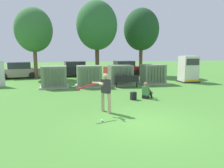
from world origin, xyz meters
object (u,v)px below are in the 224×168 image
park_bench (127,80)px  parked_car_leftmost (19,71)px  batter (105,91)px  parked_car_left_of_center (74,69)px  transformer_mid_east (120,75)px  generator_enclosure (188,69)px  parked_car_right_of_center (123,68)px  sports_ball (102,121)px  backpack (133,96)px  transformer_mid_west (89,76)px  seated_spectator (146,92)px  transformer_east (153,74)px  transformer_west (54,77)px

park_bench → parked_car_leftmost: 12.01m
batter → parked_car_left_of_center: size_ratio=0.40×
transformer_mid_east → parked_car_leftmost: same height
generator_enclosure → parked_car_right_of_center: generator_enclosure is taller
park_bench → parked_car_left_of_center: 9.19m
batter → parked_car_right_of_center: bearing=71.3°
parked_car_left_of_center → sports_ball: bearing=-88.6°
generator_enclosure → backpack: size_ratio=5.23×
transformer_mid_west → parked_car_leftmost: 9.33m
seated_spectator → parked_car_right_of_center: 12.31m
generator_enclosure → backpack: generator_enclosure is taller
transformer_mid_west → transformer_east: bearing=2.4°
generator_enclosure → parked_car_leftmost: bearing=157.6°
transformer_east → batter: 9.17m
transformer_mid_east → batter: (-2.65, -7.32, 0.19)m
parked_car_left_of_center → parked_car_right_of_center: (5.60, -0.17, 0.00)m
transformer_west → parked_car_leftmost: same height
park_bench → seated_spectator: 3.84m
parked_car_right_of_center → generator_enclosure: bearing=-58.8°
transformer_east → park_bench: 2.92m
transformer_east → parked_car_left_of_center: bearing=130.6°
transformer_mid_west → sports_ball: (-0.46, -8.36, -0.74)m
transformer_mid_west → parked_car_right_of_center: bearing=56.8°
backpack → parked_car_leftmost: 14.47m
transformer_mid_west → seated_spectator: 5.60m
batter → backpack: size_ratio=3.95×
parked_car_leftmost → parked_car_right_of_center: bearing=2.4°
transformer_west → transformer_east: same height
transformer_mid_west → seated_spectator: (2.78, -4.85, -0.41)m
batter → transformer_mid_west: bearing=89.2°
transformer_mid_west → park_bench: (2.73, -1.01, -0.25)m
transformer_west → parked_car_right_of_center: size_ratio=0.48×
transformer_west → transformer_mid_east: same height
transformer_west → sports_ball: (2.12, -8.48, -0.74)m
parked_car_leftmost → parked_car_right_of_center: size_ratio=1.01×
transformer_mid_west → park_bench: size_ratio=1.14×
transformer_mid_west → generator_enclosure: generator_enclosure is taller
parked_car_right_of_center → park_bench: bearing=-103.8°
sports_ball → parked_car_left_of_center: 15.83m
transformer_mid_west → transformer_east: (5.36, 0.22, 0.00)m
parked_car_leftmost → parked_car_left_of_center: same height
generator_enclosure → park_bench: (-6.12, -1.57, -0.60)m
transformer_west → transformer_mid_west: size_ratio=1.00×
transformer_mid_west → parked_car_leftmost: (-6.37, 6.82, -0.04)m
transformer_mid_west → parked_car_left_of_center: size_ratio=0.48×
transformer_west → sports_ball: bearing=-76.0°
transformer_mid_west → transformer_mid_east: (2.55, 0.17, 0.00)m
generator_enclosure → parked_car_right_of_center: bearing=121.2°
transformer_west → park_bench: (5.31, -1.14, -0.25)m
park_bench → sports_ball: size_ratio=20.47×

